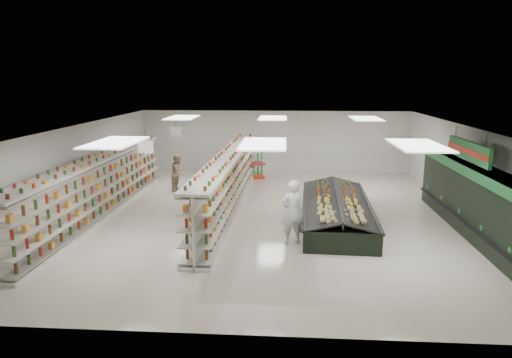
# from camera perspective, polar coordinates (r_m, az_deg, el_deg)

# --- Properties ---
(floor) EXTENTS (16.00, 16.00, 0.00)m
(floor) POSITION_cam_1_polar(r_m,az_deg,el_deg) (16.64, 1.60, -4.47)
(floor) COLOR beige
(floor) RESTS_ON ground
(ceiling) EXTENTS (14.00, 16.00, 0.02)m
(ceiling) POSITION_cam_1_polar(r_m,az_deg,el_deg) (16.01, 1.67, 6.56)
(ceiling) COLOR white
(ceiling) RESTS_ON wall_back
(wall_back) EXTENTS (14.00, 0.02, 3.20)m
(wall_back) POSITION_cam_1_polar(r_m,az_deg,el_deg) (24.14, 2.38, 4.73)
(wall_back) COLOR silver
(wall_back) RESTS_ON floor
(wall_front) EXTENTS (14.00, 0.02, 3.20)m
(wall_front) POSITION_cam_1_polar(r_m,az_deg,el_deg) (8.57, -0.48, -9.80)
(wall_front) COLOR silver
(wall_front) RESTS_ON floor
(wall_left) EXTENTS (0.02, 16.00, 3.20)m
(wall_left) POSITION_cam_1_polar(r_m,az_deg,el_deg) (17.93, -21.33, 1.17)
(wall_left) COLOR silver
(wall_left) RESTS_ON floor
(wall_right) EXTENTS (0.02, 16.00, 3.20)m
(wall_right) POSITION_cam_1_polar(r_m,az_deg,el_deg) (17.45, 25.26, 0.54)
(wall_right) COLOR silver
(wall_right) RESTS_ON floor
(produce_wall_case) EXTENTS (0.93, 8.00, 2.20)m
(produce_wall_case) POSITION_cam_1_polar(r_m,az_deg,el_deg) (15.99, 25.49, -1.80)
(produce_wall_case) COLOR black
(produce_wall_case) RESTS_ON floor
(aisle_sign_near) EXTENTS (0.52, 0.06, 0.75)m
(aisle_sign_near) POSITION_cam_1_polar(r_m,az_deg,el_deg) (14.74, -13.61, 3.94)
(aisle_sign_near) COLOR white
(aisle_sign_near) RESTS_ON ceiling
(aisle_sign_far) EXTENTS (0.52, 0.06, 0.75)m
(aisle_sign_far) POSITION_cam_1_polar(r_m,az_deg,el_deg) (18.56, -9.96, 5.80)
(aisle_sign_far) COLOR white
(aisle_sign_far) RESTS_ON ceiling
(hortifruti_banner) EXTENTS (0.12, 3.20, 0.95)m
(hortifruti_banner) POSITION_cam_1_polar(r_m,az_deg,el_deg) (15.63, 25.00, 3.22)
(hortifruti_banner) COLOR #207836
(hortifruti_banner) RESTS_ON ceiling
(gondola_left) EXTENTS (1.04, 11.95, 2.07)m
(gondola_left) POSITION_cam_1_polar(r_m,az_deg,el_deg) (17.36, -19.06, -1.20)
(gondola_left) COLOR silver
(gondola_left) RESTS_ON floor
(gondola_center) EXTENTS (1.19, 11.88, 2.06)m
(gondola_center) POSITION_cam_1_polar(r_m,az_deg,el_deg) (17.25, -3.45, -0.63)
(gondola_center) COLOR silver
(gondola_center) RESTS_ON floor
(produce_island) EXTENTS (2.63, 6.51, 0.96)m
(produce_island) POSITION_cam_1_polar(r_m,az_deg,el_deg) (16.06, 10.00, -3.68)
(produce_island) COLOR black
(produce_island) RESTS_ON floor
(soda_endcap) EXTENTS (1.30, 1.12, 1.40)m
(soda_endcap) POSITION_cam_1_polar(r_m,az_deg,el_deg) (22.47, -0.47, 1.78)
(soda_endcap) COLOR red
(soda_endcap) RESTS_ON floor
(shopper_main) EXTENTS (0.84, 0.71, 1.95)m
(shopper_main) POSITION_cam_1_polar(r_m,az_deg,el_deg) (13.61, 4.52, -4.12)
(shopper_main) COLOR silver
(shopper_main) RESTS_ON floor
(shopper_background) EXTENTS (0.63, 0.87, 1.62)m
(shopper_background) POSITION_cam_1_polar(r_m,az_deg,el_deg) (20.27, -9.70, 0.80)
(shopper_background) COLOR #947C5B
(shopper_background) RESTS_ON floor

